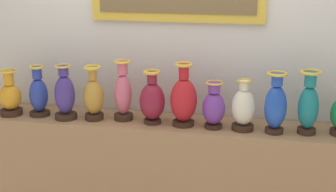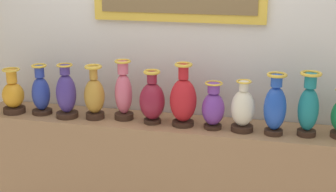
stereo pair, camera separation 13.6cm
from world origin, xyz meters
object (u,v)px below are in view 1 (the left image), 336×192
vase_violet (214,107)px  vase_teal (308,105)px  vase_cobalt (39,94)px  vase_burgundy (152,100)px  vase_crimson (184,99)px  vase_amber (10,97)px  vase_rose (123,94)px  vase_sapphire (276,105)px  vase_ochre (93,97)px  vase_indigo (65,96)px  vase_ivory (243,108)px

vase_violet → vase_teal: size_ratio=0.76×
vase_teal → vase_cobalt: bearing=-180.0°
vase_burgundy → vase_crimson: bearing=1.2°
vase_amber → vase_cobalt: vase_cobalt is taller
vase_rose → vase_crimson: (0.43, -0.03, -0.01)m
vase_crimson → vase_sapphire: size_ratio=1.07×
vase_ochre → vase_indigo: bearing=-173.5°
vase_ochre → vase_sapphire: vase_sapphire is taller
vase_indigo → vase_sapphire: vase_sapphire is taller
vase_amber → vase_rose: bearing=4.2°
vase_indigo → vase_cobalt: bearing=171.5°
vase_cobalt → vase_crimson: vase_crimson is taller
vase_indigo → vase_burgundy: bearing=2.4°
vase_cobalt → vase_burgundy: vase_burgundy is taller
vase_ochre → vase_ivory: 1.03m
vase_burgundy → vase_cobalt: bearing=179.6°
vase_cobalt → vase_violet: 1.25m
vase_amber → vase_cobalt: size_ratio=0.90×
vase_ochre → vase_burgundy: size_ratio=1.03×
vase_crimson → vase_sapphire: (0.60, -0.03, 0.00)m
vase_ochre → vase_ivory: vase_ochre is taller
vase_ochre → vase_burgundy: vase_ochre is taller
vase_crimson → vase_ivory: vase_crimson is taller
vase_amber → vase_ochre: size_ratio=0.86×
vase_ochre → vase_violet: vase_ochre is taller
vase_cobalt → vase_rose: (0.61, 0.03, 0.03)m
vase_cobalt → vase_ochre: vase_ochre is taller
vase_crimson → vase_violet: (0.20, -0.01, -0.04)m
vase_rose → vase_teal: size_ratio=1.01×
vase_sapphire → vase_teal: bearing=8.4°
vase_ivory → vase_teal: size_ratio=0.82×
vase_amber → vase_teal: vase_teal is taller
vase_sapphire → vase_burgundy: bearing=178.3°
vase_burgundy → vase_ivory: bearing=-0.6°
vase_amber → vase_ivory: vase_ivory is taller
vase_amber → vase_cobalt: bearing=8.3°
vase_indigo → vase_burgundy: vase_indigo is taller
vase_burgundy → vase_crimson: (0.21, 0.00, 0.02)m
vase_crimson → vase_violet: vase_crimson is taller
vase_amber → vase_indigo: size_ratio=0.85×
vase_indigo → vase_rose: (0.40, 0.06, 0.02)m
vase_violet → vase_ivory: size_ratio=0.93×
vase_rose → vase_teal: 1.23m
vase_rose → vase_sapphire: size_ratio=1.04×
vase_rose → vase_ivory: vase_rose is taller
vase_sapphire → vase_teal: 0.21m
vase_rose → vase_sapphire: vase_rose is taller
vase_indigo → vase_crimson: size_ratio=0.89×
vase_amber → vase_sapphire: vase_sapphire is taller
vase_ivory → vase_amber: bearing=-179.4°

